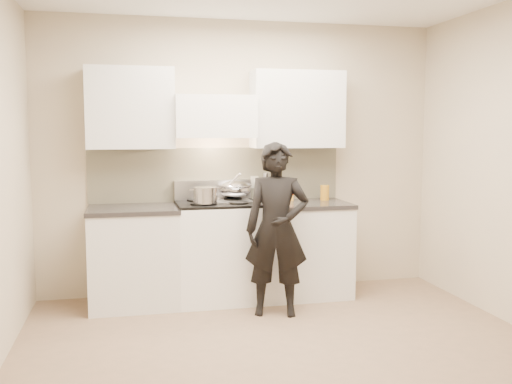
% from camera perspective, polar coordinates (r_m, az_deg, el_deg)
% --- Properties ---
extents(ground_plane, '(4.00, 4.00, 0.00)m').
position_cam_1_polar(ground_plane, '(4.34, 3.23, -15.75)').
color(ground_plane, '#8B6C53').
extents(room_shell, '(4.04, 3.54, 2.70)m').
position_cam_1_polar(room_shell, '(4.37, 1.29, 5.87)').
color(room_shell, '#C5B696').
rests_on(room_shell, ground).
extents(stove, '(0.76, 0.65, 0.96)m').
position_cam_1_polar(stove, '(5.48, -3.88, -5.90)').
color(stove, white).
rests_on(stove, ground).
extents(counter_right, '(0.92, 0.67, 0.92)m').
position_cam_1_polar(counter_right, '(5.67, 4.49, -5.65)').
color(counter_right, silver).
rests_on(counter_right, ground).
extents(counter_left, '(0.82, 0.67, 0.92)m').
position_cam_1_polar(counter_left, '(5.42, -12.10, -6.30)').
color(counter_left, silver).
rests_on(counter_left, ground).
extents(wok, '(0.33, 0.40, 0.27)m').
position_cam_1_polar(wok, '(5.56, -2.12, 0.27)').
color(wok, '#ABAAB4').
rests_on(wok, stove).
extents(stock_pot, '(0.31, 0.26, 0.15)m').
position_cam_1_polar(stock_pot, '(5.23, -5.09, -0.30)').
color(stock_pot, '#ABAAB4').
rests_on(stock_pot, stove).
extents(utensil_crock, '(0.10, 0.10, 0.28)m').
position_cam_1_polar(utensil_crock, '(5.71, 0.98, -0.00)').
color(utensil_crock, '#9C9CA2').
rests_on(utensil_crock, counter_right).
extents(spice_jar, '(0.04, 0.04, 0.09)m').
position_cam_1_polar(spice_jar, '(5.70, 3.60, -0.45)').
color(spice_jar, gold).
rests_on(spice_jar, counter_right).
extents(oil_glass, '(0.09, 0.09, 0.15)m').
position_cam_1_polar(oil_glass, '(5.78, 6.89, -0.05)').
color(oil_glass, '#B4781A').
rests_on(oil_glass, counter_right).
extents(person, '(0.63, 0.50, 1.52)m').
position_cam_1_polar(person, '(4.99, 2.10, -3.75)').
color(person, black).
rests_on(person, ground).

